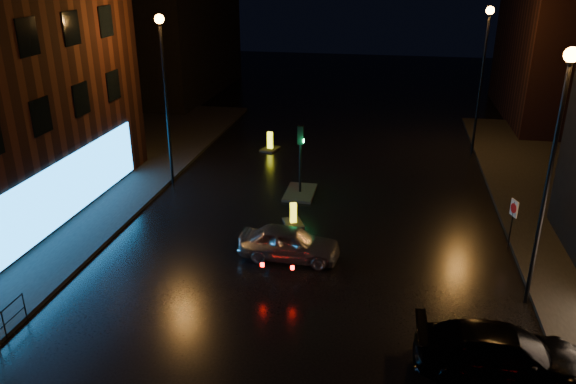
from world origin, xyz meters
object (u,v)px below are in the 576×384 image
traffic_signal (300,184)px  silver_hatchback (289,243)px  bollard_far (270,146)px  road_sign_right (513,212)px  dark_sedan (504,353)px  bollard_near (293,220)px

traffic_signal → silver_hatchback: bearing=-84.1°
traffic_signal → silver_hatchback: 6.51m
bollard_far → road_sign_right: size_ratio=0.71×
silver_hatchback → dark_sedan: size_ratio=0.80×
bollard_far → bollard_near: bearing=-59.1°
bollard_near → traffic_signal: bearing=70.3°
traffic_signal → bollard_near: bearing=-85.3°
silver_hatchback → bollard_far: (-3.62, 13.03, -0.41)m
dark_sedan → traffic_signal: bearing=31.6°
silver_hatchback → bollard_near: (-0.39, 3.01, -0.44)m
silver_hatchback → bollard_far: 13.53m
bollard_near → bollard_far: (-3.23, 10.02, 0.03)m
dark_sedan → silver_hatchback: bearing=51.2°
dark_sedan → bollard_far: (-10.57, 18.41, -0.45)m
road_sign_right → traffic_signal: bearing=-42.6°
road_sign_right → dark_sedan: bearing=60.4°
traffic_signal → bollard_near: (0.28, -3.47, -0.29)m
traffic_signal → bollard_far: bearing=114.2°
bollard_near → road_sign_right: bearing=-27.7°
bollard_far → road_sign_right: bearing=-28.1°
traffic_signal → dark_sedan: 14.10m
bollard_near → bollard_far: bollard_far is taller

